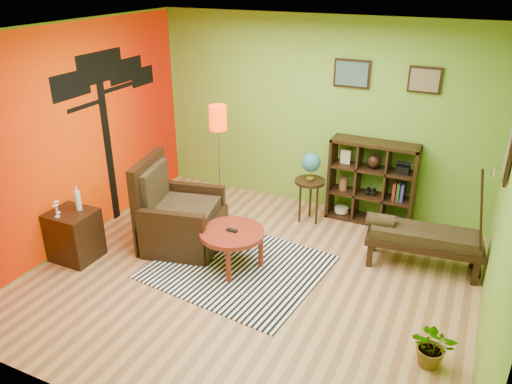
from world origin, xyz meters
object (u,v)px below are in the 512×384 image
at_px(globe_table, 311,170).
at_px(bench, 421,237).
at_px(coffee_table, 232,236).
at_px(side_cabinet, 74,235).
at_px(armchair, 178,220).
at_px(potted_plant, 433,350).
at_px(cube_shelf, 373,183).
at_px(floor_lamp, 218,128).

height_order(globe_table, bench, globe_table).
relative_size(coffee_table, side_cabinet, 0.82).
xyz_separation_m(armchair, potted_plant, (3.34, -0.87, -0.18)).
xyz_separation_m(armchair, side_cabinet, (-0.98, -0.84, -0.03)).
relative_size(side_cabinet, bench, 0.68).
bearing_deg(side_cabinet, cube_shelf, 39.41).
bearing_deg(potted_plant, armchair, 165.32).
bearing_deg(floor_lamp, bench, -2.86).
distance_m(globe_table, cube_shelf, 0.90).
bearing_deg(armchair, side_cabinet, -139.33).
height_order(globe_table, cube_shelf, cube_shelf).
bearing_deg(armchair, coffee_table, -10.75).
xyz_separation_m(globe_table, cube_shelf, (0.80, 0.37, -0.19)).
height_order(armchair, cube_shelf, cube_shelf).
xyz_separation_m(side_cabinet, globe_table, (2.32, 2.18, 0.47)).
bearing_deg(cube_shelf, bench, -48.38).
relative_size(coffee_table, potted_plant, 1.78).
xyz_separation_m(armchair, cube_shelf, (2.14, 1.72, 0.24)).
distance_m(side_cabinet, floor_lamp, 2.33).
bearing_deg(bench, potted_plant, -77.22).
height_order(side_cabinet, bench, side_cabinet).
height_order(armchair, potted_plant, armchair).
bearing_deg(bench, coffee_table, -155.14).
relative_size(coffee_table, globe_table, 0.75).
height_order(side_cabinet, floor_lamp, floor_lamp).
bearing_deg(bench, armchair, -165.08).
height_order(side_cabinet, potted_plant, side_cabinet).
bearing_deg(floor_lamp, coffee_table, -55.12).
xyz_separation_m(side_cabinet, potted_plant, (4.32, -0.03, -0.15)).
xyz_separation_m(armchair, bench, (2.96, 0.79, 0.05)).
distance_m(floor_lamp, bench, 2.99).
distance_m(side_cabinet, globe_table, 3.22).
distance_m(cube_shelf, bench, 1.26).
relative_size(coffee_table, cube_shelf, 0.65).
bearing_deg(cube_shelf, floor_lamp, -158.60).
distance_m(cube_shelf, potted_plant, 2.89).
height_order(armchair, globe_table, armchair).
bearing_deg(potted_plant, bench, 102.78).
xyz_separation_m(floor_lamp, bench, (2.84, -0.14, -0.95)).
bearing_deg(potted_plant, coffee_table, 163.92).
distance_m(armchair, potted_plant, 3.46).
bearing_deg(cube_shelf, globe_table, -154.81).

